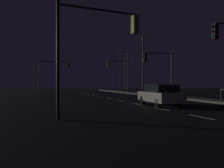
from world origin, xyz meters
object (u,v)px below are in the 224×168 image
at_px(traffic_light_near_left, 117,69).
at_px(traffic_light_mid_left, 53,70).
at_px(car, 160,95).
at_px(street_lamp_corner, 144,60).
at_px(traffic_light_mid_right, 96,37).
at_px(traffic_light_far_right, 159,65).
at_px(street_lamp_far_end, 122,66).
at_px(street_lamp_mid_block, 126,68).

height_order(traffic_light_near_left, traffic_light_mid_left, traffic_light_near_left).
height_order(car, street_lamp_corner, street_lamp_corner).
bearing_deg(traffic_light_mid_right, car, 37.77).
bearing_deg(traffic_light_far_right, traffic_light_mid_right, -128.37).
xyz_separation_m(car, traffic_light_near_left, (4.54, 23.77, 3.22)).
bearing_deg(street_lamp_far_end, traffic_light_far_right, -97.05).
xyz_separation_m(traffic_light_far_right, street_lamp_corner, (2.30, 9.11, 1.40)).
bearing_deg(street_lamp_corner, traffic_light_mid_right, -119.63).
bearing_deg(traffic_light_far_right, street_lamp_mid_block, 83.62).
distance_m(traffic_light_mid_left, street_lamp_far_end, 14.27).
height_order(traffic_light_near_left, street_lamp_corner, street_lamp_corner).
relative_size(traffic_light_near_left, street_lamp_mid_block, 0.80).
relative_size(street_lamp_far_end, street_lamp_corner, 0.97).
relative_size(traffic_light_near_left, traffic_light_mid_right, 1.01).
height_order(traffic_light_mid_left, street_lamp_corner, street_lamp_corner).
xyz_separation_m(traffic_light_mid_right, street_lamp_corner, (12.53, 22.02, 1.20)).
relative_size(traffic_light_mid_right, traffic_light_mid_left, 1.07).
height_order(car, traffic_light_near_left, traffic_light_near_left).
bearing_deg(traffic_light_far_right, traffic_light_mid_left, 127.75).
bearing_deg(traffic_light_far_right, street_lamp_corner, 75.82).
bearing_deg(traffic_light_mid_right, traffic_light_far_right, 51.63).
relative_size(car, traffic_light_far_right, 0.88).
bearing_deg(car, traffic_light_far_right, 62.71).
height_order(traffic_light_far_right, street_lamp_mid_block, street_lamp_mid_block).
xyz_separation_m(car, street_lamp_mid_block, (5.97, 23.38, 3.52)).
xyz_separation_m(car, street_lamp_far_end, (6.70, 27.81, 4.18)).
distance_m(traffic_light_mid_right, traffic_light_far_right, 16.48).
relative_size(car, traffic_light_mid_right, 0.81).
relative_size(car, traffic_light_mid_left, 0.87).
distance_m(traffic_light_mid_right, street_lamp_corner, 25.36).
height_order(traffic_light_mid_left, street_lamp_far_end, street_lamp_far_end).
xyz_separation_m(traffic_light_near_left, street_lamp_far_end, (2.16, 4.04, 0.96)).
xyz_separation_m(street_lamp_far_end, street_lamp_mid_block, (-0.73, -4.43, -0.66)).
height_order(traffic_light_far_right, street_lamp_far_end, street_lamp_far_end).
relative_size(car, street_lamp_far_end, 0.54).
bearing_deg(street_lamp_far_end, car, -103.55).
bearing_deg(traffic_light_mid_left, traffic_light_far_right, -52.25).
distance_m(car, traffic_light_far_right, 9.79).
height_order(traffic_light_mid_left, traffic_light_far_right, traffic_light_far_right).
xyz_separation_m(traffic_light_near_left, street_lamp_corner, (2.05, -6.35, 1.07)).
height_order(traffic_light_mid_right, traffic_light_mid_left, traffic_light_mid_right).
distance_m(traffic_light_near_left, traffic_light_far_right, 15.46).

